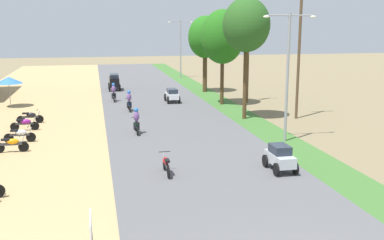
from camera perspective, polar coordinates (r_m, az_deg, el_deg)
parked_motorbike_second at (r=26.74m, az=-21.27°, el=-2.71°), size 1.80×0.54×0.94m
parked_motorbike_third at (r=28.80m, az=-20.36°, el=-1.64°), size 1.80×0.54×0.94m
parked_motorbike_fourth at (r=31.87m, az=-19.83°, el=-0.37°), size 1.80×0.54×0.94m
parked_motorbike_fifth at (r=34.07m, az=-19.23°, el=0.42°), size 1.80×0.54×0.94m
street_signboard at (r=13.72m, az=-12.31°, el=-13.32°), size 0.06×1.30×1.50m
vendor_umbrella at (r=41.18m, az=-21.60°, el=4.58°), size 2.20×2.20×2.52m
median_tree_nearest at (r=33.42m, az=6.70°, el=11.46°), size 3.34×3.34×8.63m
median_tree_second at (r=39.47m, az=3.78°, el=10.14°), size 3.65×3.65×8.00m
median_tree_third at (r=46.90m, az=1.62°, el=10.10°), size 3.39×3.39×7.60m
streetlamp_near at (r=27.31m, az=11.68°, el=6.24°), size 3.16×0.20×7.40m
streetlamp_mid at (r=59.69m, az=-1.42°, el=9.24°), size 3.16×0.20×7.21m
utility_pole_near at (r=34.50m, az=13.03°, el=8.48°), size 1.80×0.20×9.75m
utility_pole_far at (r=41.07m, az=6.90°, el=8.05°), size 1.80×0.20×8.16m
car_hatchback_silver at (r=22.16m, az=10.76°, el=-4.47°), size 1.04×2.00×1.23m
car_sedan_white at (r=40.84m, az=-2.46°, el=3.12°), size 1.10×2.26×1.19m
car_van_black at (r=48.94m, az=-9.55°, el=4.74°), size 1.19×2.41×1.67m
motorbike_ahead_second at (r=21.40m, az=-3.20°, el=-5.34°), size 0.54×1.80×0.94m
motorbike_ahead_third at (r=29.28m, az=-6.86°, el=-0.17°), size 0.54×1.80×1.66m
motorbike_ahead_fourth at (r=36.98m, az=-7.74°, el=2.30°), size 0.54×1.80×1.66m
motorbike_ahead_fifth at (r=41.82m, az=-9.60°, el=3.33°), size 0.54×1.80×1.66m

